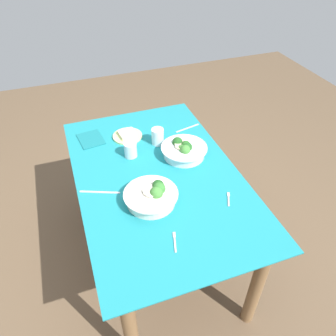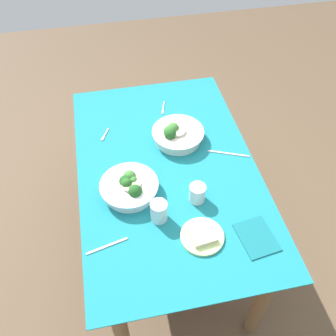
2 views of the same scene
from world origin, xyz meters
The scene contains 12 objects.
ground_plane centered at (0.00, 0.00, 0.00)m, with size 6.00×6.00×0.00m, color brown.
dining_table centered at (0.00, 0.00, 0.61)m, with size 1.41×0.88×0.72m.
broccoli_bowl_far centered at (-0.19, 0.09, 0.76)m, with size 0.27×0.27×0.11m.
broccoli_bowl_near centered at (0.11, -0.20, 0.76)m, with size 0.27×0.27×0.10m.
bread_side_plate centered at (0.42, 0.07, 0.73)m, with size 0.19×0.19×0.03m.
water_glass_center centered at (0.28, -0.10, 0.77)m, with size 0.08×0.08×0.10m, color silver.
water_glass_side centered at (0.22, 0.10, 0.77)m, with size 0.08×0.08×0.09m, color silver.
fork_by_far_bowl centered at (-0.30, -0.28, 0.72)m, with size 0.09×0.05×0.00m.
fork_by_near_bowl centered at (-0.46, 0.07, 0.72)m, with size 0.11×0.04×0.00m.
table_knife_left centered at (-0.03, 0.33, 0.72)m, with size 0.21×0.01×0.00m, color #B7B7BC.
table_knife_right centered at (0.38, -0.34, 0.72)m, with size 0.18×0.01×0.00m, color #B7B7BC.
napkin_folded_upper centered at (0.47, 0.29, 0.72)m, with size 0.18×0.14×0.01m, color #156870.
Camera 1 is at (-1.30, 0.40, 1.91)m, focal length 34.77 mm.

